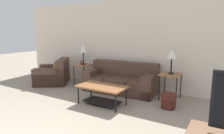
{
  "coord_description": "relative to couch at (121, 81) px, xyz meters",
  "views": [
    {
      "loc": [
        2.52,
        -1.12,
        1.69
      ],
      "look_at": [
        -0.01,
        3.1,
        0.8
      ],
      "focal_mm": 32.0,
      "sensor_mm": 36.0,
      "label": 1
    }
  ],
  "objects": [
    {
      "name": "table_lamp_left",
      "position": [
        -1.37,
        0.05,
        0.82
      ],
      "size": [
        0.25,
        0.25,
        0.6
      ],
      "color": "black",
      "rests_on": "side_table_left"
    },
    {
      "name": "table_lamp_right",
      "position": [
        1.38,
        0.05,
        0.82
      ],
      "size": [
        0.25,
        0.25,
        0.6
      ],
      "color": "black",
      "rests_on": "side_table_right"
    },
    {
      "name": "wall_back",
      "position": [
        0.08,
        0.58,
        1.0
      ],
      "size": [
        8.58,
        0.06,
        2.6
      ],
      "color": "silver",
      "rests_on": "ground_plane"
    },
    {
      "name": "couch",
      "position": [
        0.0,
        0.0,
        0.0
      ],
      "size": [
        2.06,
        0.99,
        0.82
      ],
      "color": "#4C3328",
      "rests_on": "ground_plane"
    },
    {
      "name": "coffee_table",
      "position": [
        0.13,
        -1.14,
        0.03
      ],
      "size": [
        1.13,
        0.61,
        0.45
      ],
      "color": "#935B33",
      "rests_on": "ground_plane"
    },
    {
      "name": "armchair",
      "position": [
        -2.31,
        -0.34,
        -0.01
      ],
      "size": [
        1.39,
        1.42,
        0.8
      ],
      "color": "#4C3328",
      "rests_on": "ground_plane"
    },
    {
      "name": "picture_frame",
      "position": [
        -1.37,
        -0.03,
        0.42
      ],
      "size": [
        0.1,
        0.04,
        0.13
      ],
      "color": "#4C3828",
      "rests_on": "side_table_left"
    },
    {
      "name": "backpack",
      "position": [
        1.52,
        -0.58,
        -0.13
      ],
      "size": [
        0.28,
        0.29,
        0.35
      ],
      "color": "#4C1E19",
      "rests_on": "ground_plane"
    },
    {
      "name": "side_table_right",
      "position": [
        1.38,
        0.05,
        0.28
      ],
      "size": [
        0.49,
        0.55,
        0.65
      ],
      "color": "#935B33",
      "rests_on": "ground_plane"
    },
    {
      "name": "side_table_left",
      "position": [
        -1.37,
        0.05,
        0.28
      ],
      "size": [
        0.49,
        0.55,
        0.65
      ],
      "color": "#935B33",
      "rests_on": "ground_plane"
    }
  ]
}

